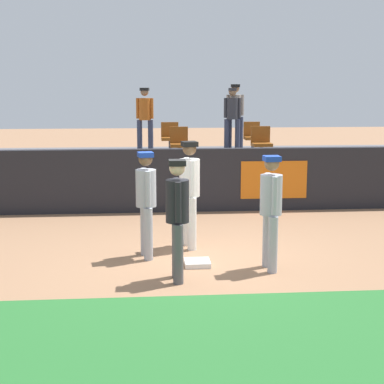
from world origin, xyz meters
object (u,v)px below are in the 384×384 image
Objects in this scene: first_base at (197,263)px; player_coach_visitor at (271,205)px; player_fielder_home at (190,187)px; seat_front_center at (179,142)px; seat_front_right at (261,141)px; player_runner_visitor at (146,197)px; player_umpire at (177,211)px; spectator_hooded at (232,114)px; spectator_capped at (145,114)px; spectator_casual at (235,111)px; seat_back_right at (252,135)px; seat_back_center at (170,136)px.

first_base is 1.50m from player_coach_visitor.
player_fielder_home reaches higher than seat_front_center.
seat_front_right and seat_front_center have the same top height.
player_runner_visitor is 0.99× the size of player_umpire.
first_base is at bearing 85.98° from spectator_hooded.
spectator_capped is (-2.53, -0.27, 0.00)m from spectator_hooded.
player_coach_visitor is 8.97m from spectator_casual.
spectator_hooded is 0.27m from spectator_casual.
seat_back_right is (2.57, 8.10, 0.39)m from player_umpire.
seat_front_center is (0.07, 5.60, 1.38)m from first_base.
seat_back_right reaches higher than player_coach_visitor.
spectator_hooded reaches higher than seat_back_center.
player_fielder_home reaches higher than seat_front_right.
player_umpire is at bearing -92.02° from seat_back_center.
seat_back_right is at bearing -0.01° from seat_back_center.
spectator_casual is at bearing 93.86° from seat_front_right.
player_coach_visitor is (1.12, -1.40, -0.05)m from player_fielder_home.
player_umpire reaches higher than player_runner_visitor.
player_fielder_home is 7.53m from spectator_hooded.
player_coach_visitor is at bearing -80.22° from seat_front_center.
seat_back_right is (3.00, 6.88, 0.41)m from player_runner_visitor.
spectator_casual is (1.84, 2.98, 0.61)m from seat_front_center.
spectator_casual reaches higher than seat_front_right.
player_runner_visitor is (-0.79, 0.52, 0.97)m from first_base.
player_runner_visitor is 0.99× the size of spectator_capped.
seat_front_center is at bearing -179.99° from seat_front_right.
seat_back_right is at bearing 122.27° from spectator_hooded.
seat_front_right is 1.00× the size of seat_front_center.
seat_back_center is 0.48× the size of spectator_capped.
player_fielder_home is 6.70m from seat_back_right.
spectator_casual is at bearing 30.77° from seat_back_center.
seat_front_right is (1.02, 5.90, 0.40)m from player_coach_visitor.
seat_back_center is at bearing 140.39° from seat_front_right.
player_runner_visitor is at bearing 75.72° from spectator_casual.
seat_front_center is at bearing 176.29° from player_umpire.
first_base is 0.23× the size of spectator_hooded.
seat_front_right is (2.18, -1.80, 0.00)m from seat_back_center.
seat_front_center is at bearing 168.84° from player_fielder_home.
spectator_casual reaches higher than seat_back_center.
seat_front_right is at bearing 158.81° from player_umpire.
spectator_hooded reaches higher than seat_front_center.
player_umpire is 2.11× the size of seat_back_right.
player_fielder_home reaches higher than seat_back_center.
spectator_casual reaches higher than first_base.
player_umpire is at bearing 9.97° from player_runner_visitor.
spectator_capped is at bearing 135.13° from seat_back_center.
seat_back_right reaches higher than first_base.
seat_back_center is 2.82m from seat_front_right.
spectator_capped is at bearing 95.24° from first_base.
player_umpire is 6.33m from seat_front_center.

